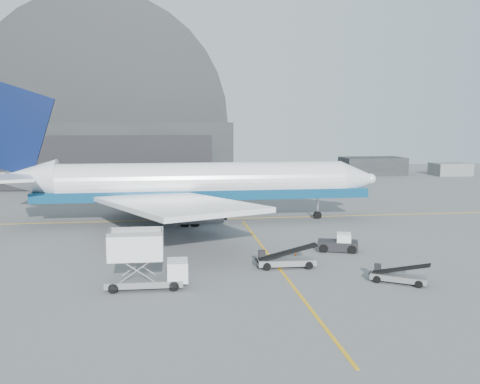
{
  "coord_description": "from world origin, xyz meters",
  "views": [
    {
      "loc": [
        -9.1,
        -45.78,
        12.07
      ],
      "look_at": [
        -1.25,
        11.38,
        4.5
      ],
      "focal_mm": 40.0,
      "sensor_mm": 36.0,
      "label": 1
    }
  ],
  "objects": [
    {
      "name": "taxi_lines",
      "position": [
        0.0,
        12.67,
        0.01
      ],
      "size": [
        80.0,
        42.12,
        0.02
      ],
      "color": "gold",
      "rests_on": "ground"
    },
    {
      "name": "belt_loader_b",
      "position": [
        8.08,
        -8.64,
        0.52
      ],
      "size": [
        4.26,
        3.4,
        1.68
      ],
      "rotation": [
        0.0,
        0.0,
        -0.56
      ],
      "color": "slate",
      "rests_on": "ground"
    },
    {
      "name": "traffic_cone",
      "position": [
        2.19,
        -0.17,
        0.24
      ],
      "size": [
        0.35,
        0.35,
        0.51
      ],
      "color": "#F85307",
      "rests_on": "ground"
    },
    {
      "name": "catering_truck",
      "position": [
        -10.92,
        -7.33,
        2.07
      ],
      "size": [
        5.97,
        2.38,
        4.08
      ],
      "rotation": [
        0.0,
        0.0,
        -0.02
      ],
      "color": "slate",
      "rests_on": "ground"
    },
    {
      "name": "belt_loader_a",
      "position": [
        0.59,
        -3.2,
        0.61
      ],
      "size": [
        5.17,
        1.93,
        1.96
      ],
      "rotation": [
        0.0,
        0.0,
        -0.03
      ],
      "color": "slate",
      "rests_on": "ground"
    },
    {
      "name": "distant_bldg_b",
      "position": [
        55.0,
        68.0,
        0.0
      ],
      "size": [
        8.0,
        6.0,
        2.8
      ],
      "primitive_type": "cube",
      "color": "slate",
      "rests_on": "ground"
    },
    {
      "name": "hangar",
      "position": [
        -22.0,
        64.95,
        9.54
      ],
      "size": [
        50.0,
        28.3,
        28.0
      ],
      "color": "black",
      "rests_on": "ground"
    },
    {
      "name": "airliner",
      "position": [
        -6.63,
        18.51,
        4.67
      ],
      "size": [
        47.57,
        46.12,
        16.69
      ],
      "color": "white",
      "rests_on": "ground"
    },
    {
      "name": "distant_bldg_a",
      "position": [
        38.0,
        72.0,
        0.0
      ],
      "size": [
        14.0,
        8.0,
        4.0
      ],
      "primitive_type": "cube",
      "color": "black",
      "rests_on": "ground"
    },
    {
      "name": "pushback_tug",
      "position": [
        6.87,
        1.81,
        0.64
      ],
      "size": [
        4.15,
        3.12,
        1.71
      ],
      "rotation": [
        0.0,
        0.0,
        -0.31
      ],
      "color": "black",
      "rests_on": "ground"
    },
    {
      "name": "ground",
      "position": [
        0.0,
        0.0,
        0.0
      ],
      "size": [
        200.0,
        200.0,
        0.0
      ],
      "primitive_type": "plane",
      "color": "#565659",
      "rests_on": "ground"
    }
  ]
}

